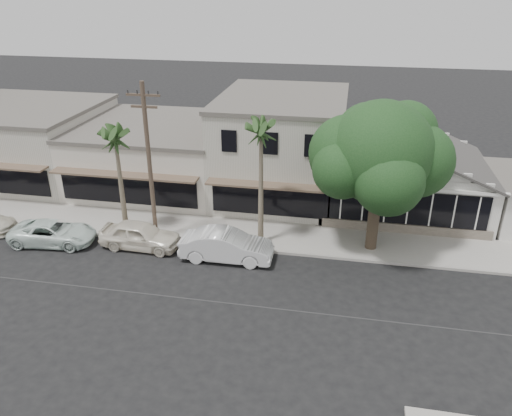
% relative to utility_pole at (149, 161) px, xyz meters
% --- Properties ---
extents(ground, '(140.00, 140.00, 0.00)m').
position_rel_utility_pole_xyz_m(ground, '(9.00, -5.20, -4.79)').
color(ground, black).
rests_on(ground, ground).
extents(sidewalk_north, '(90.00, 3.50, 0.15)m').
position_rel_utility_pole_xyz_m(sidewalk_north, '(1.00, 1.55, -4.71)').
color(sidewalk_north, '#9E9991').
rests_on(sidewalk_north, ground).
extents(corner_shop, '(10.40, 8.60, 5.10)m').
position_rel_utility_pole_xyz_m(corner_shop, '(14.00, 7.27, -2.17)').
color(corner_shop, silver).
rests_on(corner_shop, ground).
extents(row_building_near, '(8.00, 10.00, 6.50)m').
position_rel_utility_pole_xyz_m(row_building_near, '(6.00, 8.30, -1.54)').
color(row_building_near, beige).
rests_on(row_building_near, ground).
extents(row_building_midnear, '(10.00, 10.00, 4.20)m').
position_rel_utility_pole_xyz_m(row_building_midnear, '(-3.00, 8.30, -2.69)').
color(row_building_midnear, silver).
rests_on(row_building_midnear, ground).
extents(row_building_midfar, '(11.00, 10.00, 5.00)m').
position_rel_utility_pole_xyz_m(row_building_midfar, '(-13.50, 8.30, -2.29)').
color(row_building_midfar, beige).
rests_on(row_building_midfar, ground).
extents(utility_pole, '(1.80, 0.24, 9.00)m').
position_rel_utility_pole_xyz_m(utility_pole, '(0.00, 0.00, 0.00)').
color(utility_pole, brown).
rests_on(utility_pole, ground).
extents(car_0, '(4.52, 1.94, 1.52)m').
position_rel_utility_pole_xyz_m(car_0, '(-0.53, -0.98, -4.03)').
color(car_0, white).
rests_on(car_0, ground).
extents(car_1, '(4.95, 1.81, 1.62)m').
position_rel_utility_pole_xyz_m(car_1, '(4.47, -1.33, -3.98)').
color(car_1, white).
rests_on(car_1, ground).
extents(car_2, '(4.89, 2.62, 1.31)m').
position_rel_utility_pole_xyz_m(car_2, '(-5.53, -1.44, -4.14)').
color(car_2, white).
rests_on(car_2, ground).
extents(shade_tree, '(7.48, 6.76, 8.30)m').
position_rel_utility_pole_xyz_m(shade_tree, '(11.96, 1.39, 0.68)').
color(shade_tree, '#4B3D2D').
rests_on(shade_tree, ground).
extents(palm_east, '(2.82, 2.82, 7.59)m').
position_rel_utility_pole_xyz_m(palm_east, '(5.95, 0.64, 1.73)').
color(palm_east, '#726651').
rests_on(palm_east, ground).
extents(palm_mid, '(2.96, 2.96, 6.86)m').
position_rel_utility_pole_xyz_m(palm_mid, '(-2.00, 0.40, 1.06)').
color(palm_mid, '#726651').
rests_on(palm_mid, ground).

